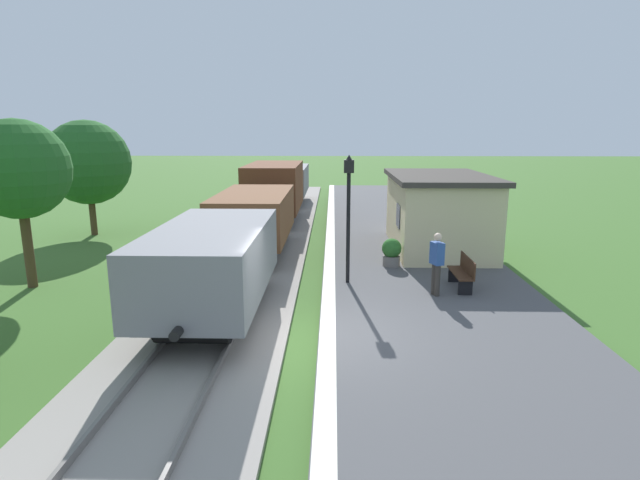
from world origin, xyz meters
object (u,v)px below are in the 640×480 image
station_hut (438,212)px  lamp_post_near (349,196)px  tree_trackside_far (88,163)px  tree_trackside_mid (18,170)px  person_waiting (437,262)px  potted_planter (392,252)px  freight_train (267,203)px  bench_near_hut (463,272)px

station_hut → lamp_post_near: bearing=-128.4°
tree_trackside_far → tree_trackside_mid: bearing=-77.5°
person_waiting → potted_planter: bearing=-94.2°
freight_train → potted_planter: size_ratio=28.38×
freight_train → tree_trackside_mid: size_ratio=5.24×
potted_planter → tree_trackside_far: bearing=155.1°
potted_planter → tree_trackside_far: (-12.65, 5.88, 2.49)m
freight_train → bench_near_hut: (6.56, -8.04, -0.76)m
person_waiting → tree_trackside_far: (-13.50, 8.83, 2.03)m
freight_train → tree_trackside_mid: 9.86m
freight_train → tree_trackside_far: tree_trackside_far is taller
potted_planter → tree_trackside_far: tree_trackside_far is taller
station_hut → tree_trackside_mid: 13.74m
station_hut → tree_trackside_far: size_ratio=1.15×
tree_trackside_far → bench_near_hut: bearing=-29.7°
bench_near_hut → tree_trackside_mid: tree_trackside_mid is taller
station_hut → potted_planter: (-1.97, -2.52, -0.93)m
station_hut → bench_near_hut: 4.95m
tree_trackside_far → station_hut: bearing=-12.9°
freight_train → person_waiting: bearing=-56.7°
station_hut → bench_near_hut: size_ratio=3.87×
person_waiting → lamp_post_near: size_ratio=0.46×
freight_train → bench_near_hut: 10.40m
bench_near_hut → potted_planter: potted_planter is taller
station_hut → tree_trackside_far: 15.08m
bench_near_hut → potted_planter: 2.91m
tree_trackside_far → lamp_post_near: bearing=-34.7°
tree_trackside_mid → tree_trackside_far: size_ratio=0.98×
bench_near_hut → tree_trackside_far: 16.75m
bench_near_hut → potted_planter: size_ratio=1.64×
person_waiting → tree_trackside_far: bearing=-53.5°
lamp_post_near → person_waiting: bearing=-25.3°
potted_planter → lamp_post_near: (-1.48, -1.84, 2.08)m
tree_trackside_far → freight_train: bearing=-1.3°
tree_trackside_mid → station_hut: bearing=18.3°
potted_planter → lamp_post_near: 3.15m
tree_trackside_mid → bench_near_hut: bearing=-2.6°
freight_train → potted_planter: bearing=-49.7°
bench_near_hut → person_waiting: bearing=-145.4°
bench_near_hut → lamp_post_near: (-3.22, 0.50, 2.08)m
station_hut → potted_planter: station_hut is taller
freight_train → station_hut: station_hut is taller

